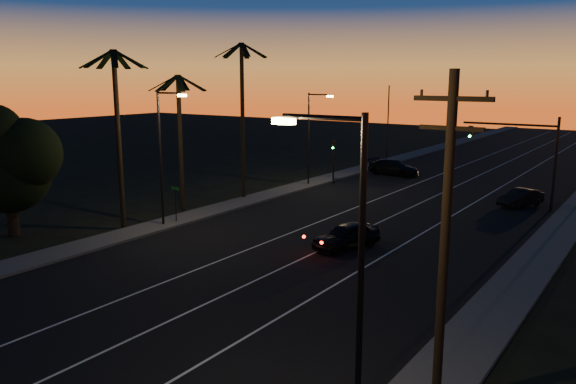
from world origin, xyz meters
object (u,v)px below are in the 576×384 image
Objects in this scene: signal_mast at (523,145)px; cross_car at (393,167)px; utility_pole at (445,237)px; lead_car at (347,236)px; right_car at (521,198)px.

cross_car is at bearing 150.70° from signal_mast.
signal_mast is 1.28× the size of cross_car.
cross_car is (-14.06, 7.89, -3.99)m from signal_mast.
signal_mast is (-4.46, 29.99, -0.53)m from utility_pole.
lead_car is at bearing -107.86° from signal_mast.
lead_car reaches higher than right_car.
cross_car is at bearing 151.14° from right_car.
right_car is (0.14, 0.07, -4.10)m from signal_mast.
utility_pole is 42.42m from cross_car.
lead_car is 26.65m from cross_car.
signal_mast reaches higher than lead_car.
cross_car is (-8.47, 25.26, 0.03)m from lead_car.
signal_mast reaches higher than right_car.
right_car is at bearing 26.03° from signal_mast.
signal_mast is 16.61m from cross_car.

